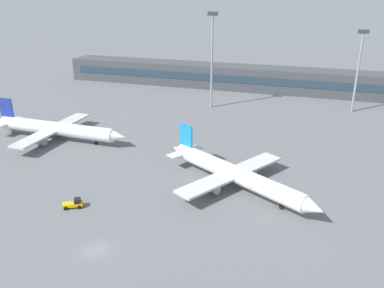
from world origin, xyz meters
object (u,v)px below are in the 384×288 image
(airplane_near, at_px, (236,175))
(airplane_mid, at_px, (57,129))
(floodlight_tower_west, at_px, (359,66))
(floodlight_tower_east, at_px, (212,55))
(baggage_tug_yellow, at_px, (74,203))

(airplane_near, height_order, airplane_mid, airplane_mid)
(airplane_near, distance_m, floodlight_tower_west, 69.82)
(airplane_mid, bearing_deg, floodlight_tower_east, 54.52)
(airplane_mid, height_order, floodlight_tower_east, floodlight_tower_east)
(floodlight_tower_west, height_order, floodlight_tower_east, floodlight_tower_east)
(baggage_tug_yellow, xyz_separation_m, floodlight_tower_east, (6.32, 71.76, 16.69))
(baggage_tug_yellow, relative_size, floodlight_tower_east, 0.13)
(floodlight_tower_east, bearing_deg, airplane_near, -69.67)
(airplane_near, relative_size, floodlight_tower_east, 1.15)
(airplane_near, distance_m, baggage_tug_yellow, 31.61)
(floodlight_tower_west, xyz_separation_m, floodlight_tower_east, (-45.16, -9.19, 2.51))
(baggage_tug_yellow, height_order, floodlight_tower_west, floodlight_tower_west)
(airplane_mid, bearing_deg, baggage_tug_yellow, -50.33)
(airplane_mid, distance_m, baggage_tug_yellow, 37.83)
(airplane_near, distance_m, floodlight_tower_east, 60.39)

